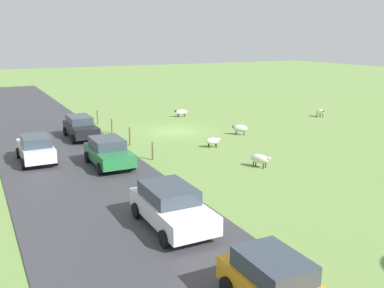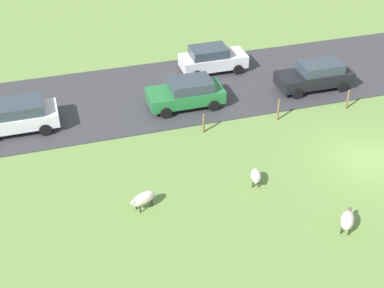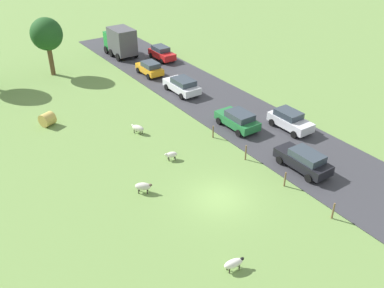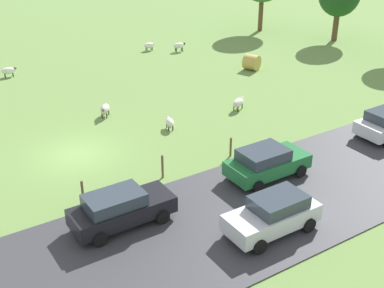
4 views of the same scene
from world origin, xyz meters
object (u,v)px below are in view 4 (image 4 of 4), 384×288
(sheep_0, at_px, (179,45))
(sheep_6, at_px, (170,122))
(car_2, at_px, (266,162))
(car_1, at_px, (273,214))
(sheep_3, at_px, (238,102))
(sheep_4, at_px, (9,71))
(car_5, at_px, (121,208))
(sheep_1, at_px, (149,45))
(sheep_5, at_px, (105,109))
(hay_bale_0, at_px, (252,62))

(sheep_0, relative_size, sheep_6, 1.10)
(car_2, bearing_deg, car_1, -36.64)
(sheep_3, relative_size, car_2, 0.31)
(sheep_0, distance_m, sheep_4, 14.65)
(sheep_4, xyz_separation_m, car_5, (22.42, -1.29, 0.41))
(sheep_0, xyz_separation_m, sheep_4, (-1.36, -14.59, -0.06))
(sheep_1, height_order, car_5, car_5)
(sheep_1, distance_m, sheep_5, 14.84)
(sheep_5, distance_m, hay_bale_0, 13.96)
(sheep_4, bearing_deg, car_1, 8.48)
(sheep_4, relative_size, hay_bale_0, 1.00)
(car_2, bearing_deg, sheep_1, 165.74)
(sheep_4, xyz_separation_m, sheep_6, (14.95, 5.56, -0.03))
(sheep_1, xyz_separation_m, car_2, (22.99, -5.84, 0.43))
(car_1, bearing_deg, car_5, -126.77)
(sheep_4, distance_m, car_5, 22.46)
(sheep_1, distance_m, sheep_6, 16.83)
(hay_bale_0, bearing_deg, car_1, -36.39)
(sheep_1, distance_m, sheep_3, 15.28)
(car_5, bearing_deg, sheep_1, 148.80)
(sheep_5, relative_size, sheep_6, 1.13)
(hay_bale_0, bearing_deg, car_2, -36.32)
(car_1, distance_m, car_2, 4.59)
(sheep_0, height_order, sheep_3, sheep_0)
(sheep_1, bearing_deg, sheep_3, -6.10)
(sheep_4, height_order, sheep_5, sheep_5)
(sheep_1, height_order, sheep_4, sheep_4)
(car_1, bearing_deg, sheep_1, 162.16)
(sheep_1, relative_size, sheep_3, 0.80)
(car_5, bearing_deg, car_1, 53.23)
(sheep_1, bearing_deg, hay_bale_0, 25.29)
(hay_bale_0, xyz_separation_m, car_1, (17.52, -12.91, 0.31))
(hay_bale_0, bearing_deg, sheep_3, -44.61)
(sheep_6, distance_m, car_5, 10.14)
(sheep_3, distance_m, car_1, 13.44)
(sheep_5, relative_size, car_5, 0.27)
(sheep_6, bearing_deg, car_5, -42.55)
(sheep_0, bearing_deg, sheep_5, -49.86)
(sheep_6, xyz_separation_m, car_5, (7.46, -6.85, 0.44))
(sheep_5, xyz_separation_m, car_5, (11.34, -4.36, 0.38))
(sheep_3, bearing_deg, sheep_0, 164.61)
(sheep_0, relative_size, sheep_1, 1.13)
(sheep_3, xyz_separation_m, sheep_4, (-14.82, -10.88, -0.02))
(sheep_3, relative_size, sheep_6, 1.21)
(sheep_6, distance_m, hay_bale_0, 12.85)
(sheep_5, distance_m, sheep_6, 4.61)
(sheep_4, relative_size, sheep_6, 1.12)
(car_2, bearing_deg, sheep_4, -163.59)
(sheep_4, height_order, hay_bale_0, hay_bale_0)
(sheep_0, distance_m, sheep_5, 15.07)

